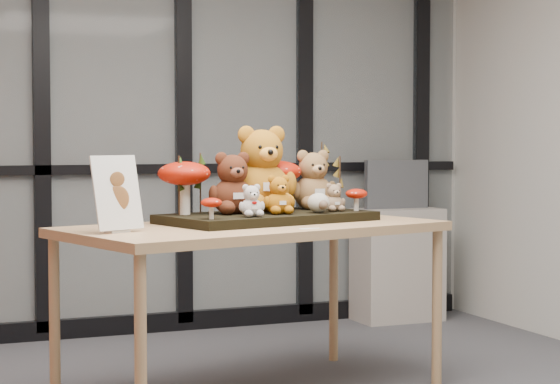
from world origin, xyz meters
name	(u,v)px	position (x,y,z in m)	size (l,w,h in m)	color
room_shell	(252,29)	(0.00, 0.00, 1.68)	(5.00, 5.00, 5.00)	beige
glass_partition	(114,111)	(0.00, 2.47, 1.42)	(4.90, 0.06, 2.78)	#2D383F
display_table	(253,238)	(0.26, 0.68, 0.77)	(1.95, 1.33, 0.83)	tan
diorama_tray	(268,217)	(0.37, 0.78, 0.86)	(1.02, 0.51, 0.04)	black
bear_pooh_yellow	(261,164)	(0.38, 0.88, 1.11)	(0.36, 0.32, 0.47)	#B46E17
bear_brown_medium	(232,180)	(0.20, 0.80, 1.04)	(0.25, 0.23, 0.33)	#4F2212
bear_tan_back	(313,176)	(0.70, 0.97, 1.05)	(0.26, 0.23, 0.33)	olive
bear_small_yellow	(279,193)	(0.39, 0.69, 0.98)	(0.16, 0.14, 0.21)	#B7680E
bear_white_bow	(251,199)	(0.21, 0.57, 0.96)	(0.13, 0.12, 0.17)	silver
bear_beige_small	(334,196)	(0.72, 0.75, 0.96)	(0.12, 0.11, 0.15)	#937456
plush_cream_hedgehog	(319,202)	(0.60, 0.68, 0.93)	(0.08, 0.07, 0.11)	beige
mushroom_back_left	(184,185)	(-0.04, 0.83, 1.02)	(0.25, 0.25, 0.28)	#A01405
mushroom_back_right	(277,183)	(0.50, 0.97, 1.02)	(0.25, 0.25, 0.28)	#A01405
mushroom_front_left	(211,207)	(0.00, 0.51, 0.93)	(0.10, 0.10, 0.11)	#A01405
mushroom_front_right	(356,199)	(0.84, 0.75, 0.94)	(0.11, 0.11, 0.12)	#A01405
sprig_green_far_left	(179,186)	(-0.07, 0.79, 1.02)	(0.05, 0.05, 0.28)	black
sprig_green_mid_left	(200,183)	(0.06, 0.89, 1.03)	(0.05, 0.05, 0.29)	black
sprig_dry_far_right	(322,175)	(0.76, 1.00, 1.05)	(0.05, 0.05, 0.35)	brown
sprig_dry_mid_right	(340,183)	(0.81, 0.87, 1.02)	(0.05, 0.05, 0.27)	brown
sprig_green_centre	(231,190)	(0.24, 0.95, 0.99)	(0.05, 0.05, 0.21)	black
sign_holder	(117,196)	(-0.43, 0.51, 0.99)	(0.25, 0.16, 0.33)	silver
label_card	(310,229)	(0.41, 0.35, 0.84)	(0.10, 0.03, 0.00)	white
cabinet	(397,264)	(1.90, 2.26, 0.38)	(0.57, 0.34, 0.77)	#A9A097
monitor	(397,184)	(1.90, 2.28, 0.93)	(0.47, 0.05, 0.33)	#494C51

